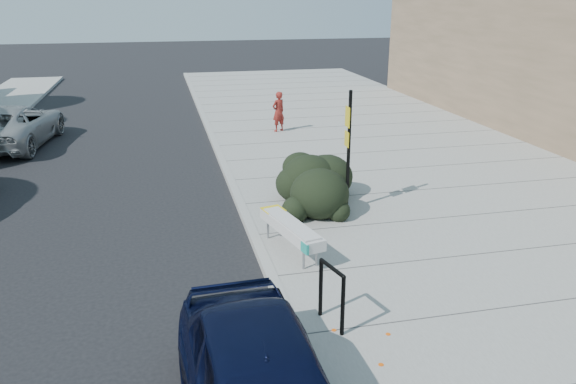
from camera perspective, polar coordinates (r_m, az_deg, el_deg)
name	(u,v)px	position (r m, az deg, el deg)	size (l,w,h in m)	color
ground	(272,283)	(10.86, -1.60, -9.26)	(120.00, 120.00, 0.00)	black
sidewalk_near	(425,180)	(16.96, 13.78, 1.22)	(11.20, 50.00, 0.15)	gray
curb_near	(236,194)	(15.35, -5.31, -0.17)	(0.22, 50.00, 0.17)	#9E9E99
bench	(291,228)	(11.56, 0.30, -3.72)	(0.94, 2.22, 0.65)	gray
bike_rack	(332,290)	(9.07, 4.45, -9.88)	(0.24, 0.70, 1.05)	black
sign_post	(348,145)	(13.56, 6.13, 4.82)	(0.11, 0.34, 2.97)	black
hedge	(312,171)	(14.72, 2.44, 2.16)	(1.85, 3.70, 1.39)	black
suv_silver	(13,126)	(22.67, -26.14, 6.08)	(2.46, 5.33, 1.48)	#999C9E
pedestrian	(278,112)	(21.95, -0.98, 8.17)	(0.57, 0.37, 1.55)	maroon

